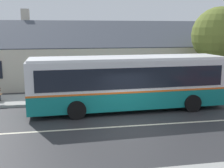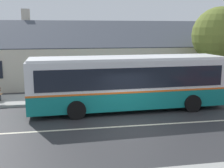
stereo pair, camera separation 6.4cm
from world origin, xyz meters
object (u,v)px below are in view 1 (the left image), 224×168
object	(u,v)px
street_tree_primary	(221,37)
bus_stop_sign	(219,73)
transit_bus	(128,81)
bench_down_street	(64,93)

from	to	relation	value
street_tree_primary	bus_stop_sign	bearing A→B (deg)	-118.83
street_tree_primary	transit_bus	bearing A→B (deg)	-154.94
transit_bus	bench_down_street	distance (m)	4.57
bench_down_street	street_tree_primary	world-z (taller)	street_tree_primary
bus_stop_sign	street_tree_primary	bearing A→B (deg)	61.17
bench_down_street	street_tree_primary	bearing A→B (deg)	6.16
bus_stop_sign	bench_down_street	bearing A→B (deg)	178.02
bench_down_street	bus_stop_sign	size ratio (longest dim) A/B	0.73
transit_bus	street_tree_primary	distance (m)	9.11
transit_bus	bus_stop_sign	world-z (taller)	transit_bus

